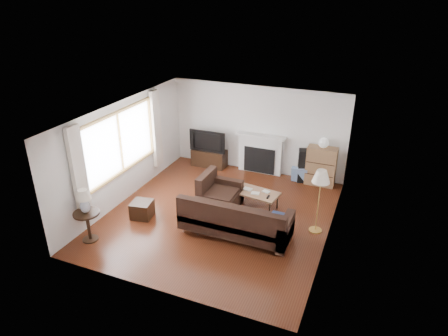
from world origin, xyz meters
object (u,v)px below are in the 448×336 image
at_px(floor_lamp, 318,202).
at_px(bookshelf, 321,166).
at_px(sectional_sofa, 236,218).
at_px(side_table, 88,226).
at_px(coffee_table, 256,199).
at_px(tv_stand, 209,158).

bearing_deg(floor_lamp, bookshelf, 98.25).
bearing_deg(sectional_sofa, side_table, -153.76).
distance_m(coffee_table, side_table, 3.88).
xyz_separation_m(tv_stand, coffee_table, (2.06, -1.80, -0.04)).
distance_m(floor_lamp, side_table, 4.90).
bearing_deg(coffee_table, tv_stand, 147.41).
relative_size(tv_stand, coffee_table, 0.95).
relative_size(coffee_table, side_table, 1.58).
distance_m(bookshelf, side_table, 6.04).
height_order(coffee_table, floor_lamp, floor_lamp).
height_order(sectional_sofa, coffee_table, sectional_sofa).
distance_m(tv_stand, sectional_sofa, 3.68).
relative_size(bookshelf, side_table, 1.58).
height_order(coffee_table, side_table, side_table).
relative_size(bookshelf, floor_lamp, 0.72).
distance_m(tv_stand, bookshelf, 3.28).
height_order(bookshelf, side_table, bookshelf).
bearing_deg(floor_lamp, side_table, -153.54).
height_order(tv_stand, bookshelf, bookshelf).
bearing_deg(sectional_sofa, coffee_table, 88.19).
height_order(tv_stand, floor_lamp, floor_lamp).
xyz_separation_m(tv_stand, side_table, (-0.77, -4.45, 0.08)).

